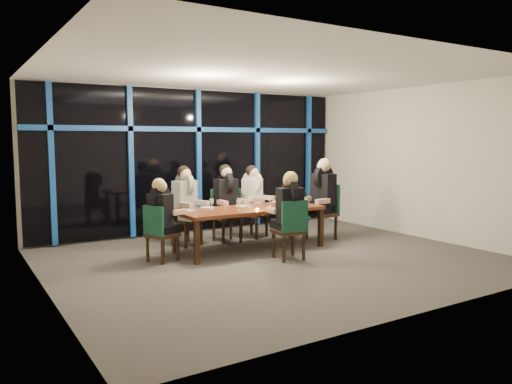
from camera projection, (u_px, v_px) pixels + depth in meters
room at (276, 135)px, 7.97m from camera, size 7.04×7.00×3.02m
window_wall at (198, 159)px, 10.50m from camera, size 6.86×0.43×2.94m
dining_table at (250, 212)px, 8.78m from camera, size 2.60×1.00×0.75m
chair_far_left at (183, 215)px, 9.22m from camera, size 0.58×0.58×1.00m
chair_far_mid at (225, 212)px, 9.55m from camera, size 0.47×0.47×1.01m
chair_far_right at (250, 210)px, 10.01m from camera, size 0.61×0.61×0.98m
chair_end_left at (159, 230)px, 7.91m from camera, size 0.56×0.56×0.91m
chair_end_right at (325, 209)px, 9.76m from camera, size 0.58×0.58×1.08m
chair_near_mid at (291, 227)px, 8.03m from camera, size 0.51×0.51×0.98m
diner_far_left at (186, 194)px, 9.12m from camera, size 0.59×0.68×0.98m
diner_far_mid at (227, 192)px, 9.44m from camera, size 0.50×0.63×0.98m
diner_far_right at (254, 191)px, 9.92m from camera, size 0.62×0.68×0.96m
diner_end_left at (162, 207)px, 7.94m from camera, size 0.63×0.57×0.89m
diner_end_right at (322, 187)px, 9.65m from camera, size 0.71×0.58×1.05m
diner_near_mid at (289, 202)px, 8.06m from camera, size 0.52×0.64×0.96m
plate_far_left at (207, 207)px, 8.77m from camera, size 0.24×0.24×0.01m
plate_far_mid at (242, 206)px, 8.99m from camera, size 0.24×0.24×0.01m
plate_far_right at (278, 201)px, 9.63m from camera, size 0.24×0.24×0.01m
plate_end_left at (186, 210)px, 8.41m from camera, size 0.24×0.24×0.01m
plate_end_right at (302, 204)px, 9.31m from camera, size 0.24×0.24×0.01m
plate_near_mid at (273, 209)px, 8.59m from camera, size 0.24×0.24×0.01m
wine_bottle at (305, 198)px, 9.25m from camera, size 0.07×0.07×0.30m
water_pitcher at (294, 201)px, 8.98m from camera, size 0.11×0.10×0.18m
tea_light at (257, 209)px, 8.50m from camera, size 0.05×0.05×0.03m
wine_glass_a at (239, 203)px, 8.46m from camera, size 0.07×0.07×0.18m
wine_glass_b at (250, 199)px, 8.88m from camera, size 0.07×0.07×0.19m
wine_glass_c at (270, 199)px, 9.04m from camera, size 0.07×0.07×0.17m
wine_glass_d at (212, 202)px, 8.53m from camera, size 0.07×0.07×0.19m
wine_glass_e at (286, 197)px, 9.40m from camera, size 0.07×0.07×0.17m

